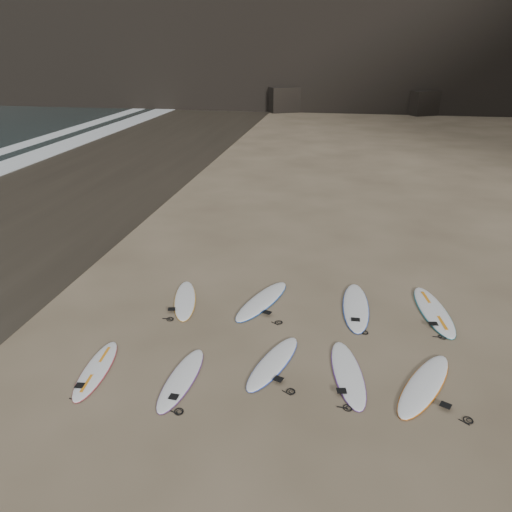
{
  "coord_description": "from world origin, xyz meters",
  "views": [
    {
      "loc": [
        0.76,
        -9.18,
        6.64
      ],
      "look_at": [
        -1.31,
        2.64,
        1.5
      ],
      "focal_mm": 35.0,
      "sensor_mm": 36.0,
      "label": 1
    }
  ],
  "objects_px": {
    "surfboard_0": "(96,369)",
    "surfboard_4": "(424,384)",
    "surfboard_1": "(181,379)",
    "surfboard_2": "(273,362)",
    "surfboard_8": "(434,311)",
    "surfboard_3": "(348,373)",
    "surfboard_5": "(185,300)",
    "surfboard_7": "(356,306)",
    "surfboard_6": "(262,301)"
  },
  "relations": [
    {
      "from": "surfboard_2",
      "to": "surfboard_7",
      "type": "bearing_deg",
      "value": 75.57
    },
    {
      "from": "surfboard_4",
      "to": "surfboard_6",
      "type": "distance_m",
      "value": 5.0
    },
    {
      "from": "surfboard_4",
      "to": "surfboard_1",
      "type": "bearing_deg",
      "value": -146.56
    },
    {
      "from": "surfboard_3",
      "to": "surfboard_5",
      "type": "xyz_separation_m",
      "value": [
        -4.5,
        2.62,
        -0.0
      ]
    },
    {
      "from": "surfboard_0",
      "to": "surfboard_2",
      "type": "height_order",
      "value": "surfboard_2"
    },
    {
      "from": "surfboard_3",
      "to": "surfboard_6",
      "type": "relative_size",
      "value": 0.93
    },
    {
      "from": "surfboard_7",
      "to": "surfboard_0",
      "type": "bearing_deg",
      "value": -147.04
    },
    {
      "from": "surfboard_3",
      "to": "surfboard_4",
      "type": "bearing_deg",
      "value": -15.21
    },
    {
      "from": "surfboard_5",
      "to": "surfboard_3",
      "type": "bearing_deg",
      "value": -45.33
    },
    {
      "from": "surfboard_1",
      "to": "surfboard_5",
      "type": "relative_size",
      "value": 0.97
    },
    {
      "from": "surfboard_0",
      "to": "surfboard_2",
      "type": "relative_size",
      "value": 0.95
    },
    {
      "from": "surfboard_0",
      "to": "surfboard_1",
      "type": "bearing_deg",
      "value": -4.94
    },
    {
      "from": "surfboard_1",
      "to": "surfboard_3",
      "type": "xyz_separation_m",
      "value": [
        3.5,
        0.8,
        0.0
      ]
    },
    {
      "from": "surfboard_2",
      "to": "surfboard_8",
      "type": "height_order",
      "value": "surfboard_8"
    },
    {
      "from": "surfboard_1",
      "to": "surfboard_8",
      "type": "distance_m",
      "value": 6.99
    },
    {
      "from": "surfboard_4",
      "to": "surfboard_7",
      "type": "relative_size",
      "value": 0.93
    },
    {
      "from": "surfboard_2",
      "to": "surfboard_5",
      "type": "bearing_deg",
      "value": 156.4
    },
    {
      "from": "surfboard_0",
      "to": "surfboard_6",
      "type": "distance_m",
      "value": 4.86
    },
    {
      "from": "surfboard_4",
      "to": "surfboard_2",
      "type": "bearing_deg",
      "value": -158.33
    },
    {
      "from": "surfboard_3",
      "to": "surfboard_2",
      "type": "bearing_deg",
      "value": 165.57
    },
    {
      "from": "surfboard_4",
      "to": "surfboard_5",
      "type": "height_order",
      "value": "surfboard_4"
    },
    {
      "from": "surfboard_5",
      "to": "surfboard_8",
      "type": "relative_size",
      "value": 0.84
    },
    {
      "from": "surfboard_7",
      "to": "surfboard_6",
      "type": "bearing_deg",
      "value": -179.1
    },
    {
      "from": "surfboard_1",
      "to": "surfboard_5",
      "type": "distance_m",
      "value": 3.57
    },
    {
      "from": "surfboard_2",
      "to": "surfboard_0",
      "type": "bearing_deg",
      "value": -148.53
    },
    {
      "from": "surfboard_2",
      "to": "surfboard_5",
      "type": "height_order",
      "value": "same"
    },
    {
      "from": "surfboard_0",
      "to": "surfboard_8",
      "type": "xyz_separation_m",
      "value": [
        7.7,
        3.97,
        0.01
      ]
    },
    {
      "from": "surfboard_5",
      "to": "surfboard_6",
      "type": "height_order",
      "value": "surfboard_6"
    },
    {
      "from": "surfboard_0",
      "to": "surfboard_5",
      "type": "xyz_separation_m",
      "value": [
        0.95,
        3.44,
        0.0
      ]
    },
    {
      "from": "surfboard_6",
      "to": "surfboard_4",
      "type": "bearing_deg",
      "value": -18.24
    },
    {
      "from": "surfboard_3",
      "to": "surfboard_0",
      "type": "bearing_deg",
      "value": 177.84
    },
    {
      "from": "surfboard_7",
      "to": "surfboard_8",
      "type": "distance_m",
      "value": 2.05
    },
    {
      "from": "surfboard_3",
      "to": "surfboard_8",
      "type": "height_order",
      "value": "surfboard_8"
    },
    {
      "from": "surfboard_0",
      "to": "surfboard_6",
      "type": "relative_size",
      "value": 0.84
    },
    {
      "from": "surfboard_4",
      "to": "surfboard_7",
      "type": "distance_m",
      "value": 3.46
    },
    {
      "from": "surfboard_4",
      "to": "surfboard_7",
      "type": "bearing_deg",
      "value": 139.51
    },
    {
      "from": "surfboard_2",
      "to": "surfboard_1",
      "type": "bearing_deg",
      "value": -135.9
    },
    {
      "from": "surfboard_5",
      "to": "surfboard_0",
      "type": "bearing_deg",
      "value": -120.57
    },
    {
      "from": "surfboard_3",
      "to": "surfboard_6",
      "type": "distance_m",
      "value": 3.77
    },
    {
      "from": "surfboard_3",
      "to": "surfboard_6",
      "type": "bearing_deg",
      "value": 118.21
    },
    {
      "from": "surfboard_0",
      "to": "surfboard_7",
      "type": "relative_size",
      "value": 0.8
    },
    {
      "from": "surfboard_0",
      "to": "surfboard_4",
      "type": "distance_m",
      "value": 7.07
    },
    {
      "from": "surfboard_3",
      "to": "surfboard_7",
      "type": "height_order",
      "value": "surfboard_7"
    },
    {
      "from": "surfboard_2",
      "to": "surfboard_4",
      "type": "xyz_separation_m",
      "value": [
        3.24,
        -0.24,
        0.0
      ]
    },
    {
      "from": "surfboard_5",
      "to": "surfboard_7",
      "type": "distance_m",
      "value": 4.72
    },
    {
      "from": "surfboard_1",
      "to": "surfboard_7",
      "type": "distance_m",
      "value": 5.34
    },
    {
      "from": "surfboard_2",
      "to": "surfboard_3",
      "type": "xyz_separation_m",
      "value": [
        1.65,
        -0.11,
        0.0
      ]
    },
    {
      "from": "surfboard_2",
      "to": "surfboard_4",
      "type": "distance_m",
      "value": 3.24
    },
    {
      "from": "surfboard_5",
      "to": "surfboard_7",
      "type": "relative_size",
      "value": 0.84
    },
    {
      "from": "surfboard_3",
      "to": "surfboard_7",
      "type": "bearing_deg",
      "value": 75.66
    }
  ]
}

